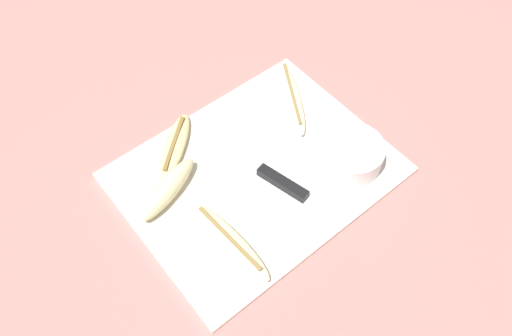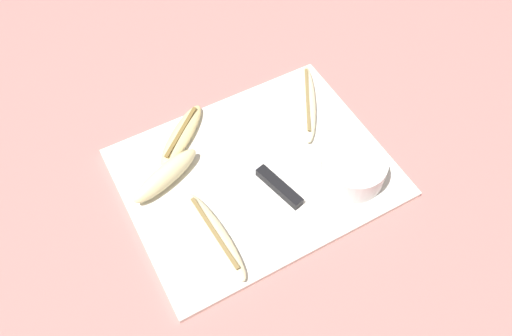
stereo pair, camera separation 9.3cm
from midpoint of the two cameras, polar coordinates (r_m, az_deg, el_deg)
ground_plane at (r=0.95m, az=-2.80°, el=-0.95°), size 4.00×4.00×0.00m
cutting_board at (r=0.94m, az=-2.81°, el=-0.75°), size 0.48×0.38×0.01m
knife at (r=0.92m, az=-0.95°, el=-1.29°), size 0.08×0.23×0.02m
banana_soft_right at (r=0.91m, az=-12.93°, el=-2.56°), size 0.15×0.09×0.04m
banana_cream_curved at (r=0.86m, az=-6.17°, el=-8.50°), size 0.05×0.20×0.02m
banana_pale_long at (r=1.04m, az=1.54°, el=8.05°), size 0.13×0.20×0.02m
banana_spotted_left at (r=0.98m, az=-12.00°, el=2.25°), size 0.15×0.14×0.02m
prep_bowl at (r=0.93m, az=8.03°, el=1.29°), size 0.12×0.12×0.05m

